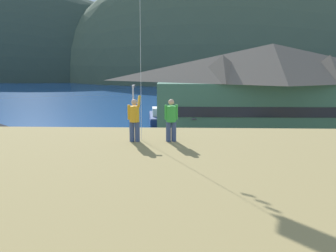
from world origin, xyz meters
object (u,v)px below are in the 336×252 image
at_px(parked_car_front_row_end, 226,158).
at_px(parking_light_pole, 134,117).
at_px(parked_car_mid_row_center, 147,162).
at_px(moored_boat_outer_mooring, 206,115).
at_px(moored_boat_wharfside, 158,117).
at_px(storage_shed_waterside, 195,119).
at_px(person_kite_flyer, 134,119).
at_px(parked_car_front_row_red, 310,158).
at_px(person_companion, 171,119).
at_px(wharf_dock, 183,117).
at_px(harbor_lodge, 271,88).
at_px(parked_car_mid_row_near, 134,182).
at_px(parked_car_back_row_left, 62,190).
at_px(parked_car_back_row_right, 315,183).

relative_size(parked_car_front_row_end, parking_light_pole, 0.62).
bearing_deg(parked_car_mid_row_center, parking_light_pole, 110.08).
bearing_deg(moored_boat_outer_mooring, moored_boat_wharfside, -165.93).
relative_size(storage_shed_waterside, person_kite_flyer, 3.10).
xyz_separation_m(parked_car_front_row_red, person_companion, (-11.34, -16.91, 6.29)).
height_order(wharf_dock, parked_car_mid_row_center, parked_car_mid_row_center).
height_order(parked_car_front_row_red, parking_light_pole, parking_light_pole).
relative_size(harbor_lodge, parked_car_mid_row_near, 6.54).
distance_m(storage_shed_waterside, parked_car_mid_row_near, 19.22).
bearing_deg(parked_car_front_row_red, moored_boat_outer_mooring, 106.70).
distance_m(harbor_lodge, wharf_dock, 16.07).
bearing_deg(parked_car_front_row_red, parked_car_mid_row_near, -154.88).
height_order(storage_shed_waterside, moored_boat_outer_mooring, storage_shed_waterside).
relative_size(parked_car_front_row_red, parking_light_pole, 0.63).
distance_m(wharf_dock, parking_light_pole, 22.67).
bearing_deg(parked_car_mid_row_center, storage_shed_waterside, 71.84).
bearing_deg(harbor_lodge, moored_boat_wharfside, 146.64).
bearing_deg(parked_car_front_row_red, parked_car_back_row_left, -156.15).
distance_m(wharf_dock, moored_boat_outer_mooring, 3.39).
bearing_deg(person_kite_flyer, parked_car_mid_row_near, 97.26).
height_order(harbor_lodge, parked_car_mid_row_near, harbor_lodge).
height_order(parked_car_mid_row_near, parked_car_back_row_right, same).
distance_m(parked_car_front_row_red, parked_car_back_row_right, 6.52).
height_order(wharf_dock, parked_car_front_row_red, parked_car_front_row_red).
distance_m(wharf_dock, parked_car_front_row_end, 25.11).
bearing_deg(parked_car_front_row_red, person_kite_flyer, -127.09).
bearing_deg(parked_car_front_row_end, wharf_dock, 98.11).
distance_m(parked_car_back_row_right, parking_light_pole, 16.79).
bearing_deg(moored_boat_wharfside, parked_car_mid_row_center, -88.94).
bearing_deg(parked_car_back_row_left, parked_car_mid_row_center, 53.88).
relative_size(storage_shed_waterside, parked_car_front_row_end, 1.35).
xyz_separation_m(moored_boat_outer_mooring, parked_car_front_row_end, (0.21, -24.33, 0.34)).
bearing_deg(person_companion, harbor_lodge, 70.36).
height_order(storage_shed_waterside, wharf_dock, storage_shed_waterside).
distance_m(moored_boat_outer_mooring, parked_car_mid_row_near, 31.64).
bearing_deg(parked_car_back_row_right, parked_car_mid_row_near, -178.56).
xyz_separation_m(parked_car_mid_row_near, parking_light_pole, (-1.16, 9.54, 3.00)).
xyz_separation_m(parked_car_mid_row_near, parked_car_mid_row_center, (0.42, 5.21, 0.00)).
bearing_deg(parked_car_mid_row_center, wharf_dock, 83.21).
relative_size(moored_boat_wharfside, parked_car_mid_row_center, 1.84).
height_order(wharf_dock, person_kite_flyer, person_kite_flyer).
height_order(moored_boat_outer_mooring, parked_car_front_row_red, moored_boat_outer_mooring).
height_order(moored_boat_wharfside, parked_car_back_row_left, moored_boat_wharfside).
height_order(harbor_lodge, person_companion, harbor_lodge).
bearing_deg(moored_boat_outer_mooring, parked_car_front_row_end, -89.50).
height_order(parked_car_back_row_left, parked_car_back_row_right, same).
height_order(parked_car_back_row_left, parking_light_pole, parking_light_pole).
xyz_separation_m(parked_car_back_row_left, person_companion, (7.39, -8.63, 6.29)).
xyz_separation_m(parked_car_front_row_end, person_companion, (-4.27, -16.83, 6.29)).
bearing_deg(parked_car_front_row_end, person_kite_flyer, -108.85).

